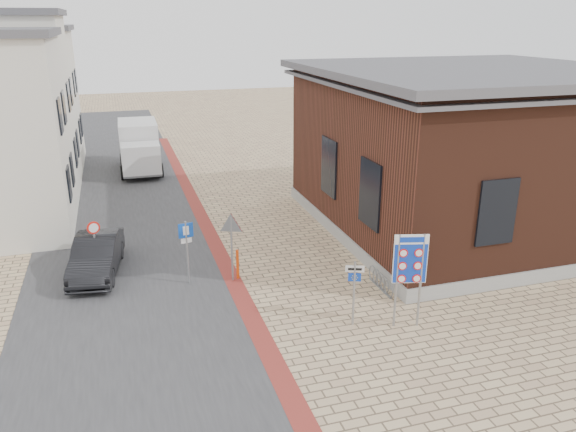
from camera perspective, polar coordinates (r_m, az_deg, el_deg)
ground at (r=16.72m, az=4.40°, el=-11.81°), size 120.00×120.00×0.00m
road_strip at (r=29.53m, az=-16.62°, el=1.57°), size 7.00×60.00×0.02m
curb_strip at (r=25.03m, az=-8.32°, el=-0.99°), size 0.60×40.00×0.02m
brick_building at (r=25.38m, az=17.95°, el=6.73°), size 13.00×13.00×6.80m
townhouse_far at (r=37.92m, az=-26.05°, el=10.70°), size 7.40×6.40×8.30m
bike_rack at (r=19.34m, az=9.39°, el=-6.57°), size 0.08×1.80×0.60m
sedan at (r=21.14m, az=-18.88°, el=-3.83°), size 2.03×4.32×1.37m
box_truck at (r=34.69m, az=-14.86°, el=6.83°), size 2.43×5.50×2.85m
border_sign at (r=16.48m, az=12.31°, el=-4.49°), size 0.97×0.30×2.92m
essen_sign at (r=16.61m, az=6.74°, el=-6.92°), size 0.53×0.23×2.04m
parking_sign at (r=19.21m, az=-10.27°, el=-2.63°), size 0.50×0.12×2.29m
yield_sign at (r=19.11m, az=-5.79°, el=-1.52°), size 0.82×0.39×2.44m
speed_sign at (r=21.00m, az=-19.05°, el=-2.27°), size 0.45×0.17×1.95m
bollard at (r=19.72m, az=-5.14°, el=-4.92°), size 0.12×0.12×1.10m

